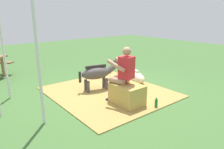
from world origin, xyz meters
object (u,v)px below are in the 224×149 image
object	(u,v)px
pony_standing	(99,73)
tent_pole_left	(39,66)
soda_bottle	(156,103)
person_seated	(122,72)
pony_lying	(133,76)
hay_bale	(127,95)
tent_pole_right	(4,53)

from	to	relation	value
pony_standing	tent_pole_left	xyz separation A→B (m)	(-0.87, 1.96, 0.67)
soda_bottle	person_seated	bearing A→B (deg)	32.11
pony_lying	tent_pole_left	size ratio (longest dim) A/B	0.58
person_seated	soda_bottle	distance (m)	1.06
hay_bale	person_seated	xyz separation A→B (m)	(0.16, 0.03, 0.52)
pony_lying	soda_bottle	size ratio (longest dim) A/B	5.21
pony_standing	soda_bottle	world-z (taller)	pony_standing
soda_bottle	tent_pole_right	xyz separation A→B (m)	(2.76, 2.51, 1.05)
soda_bottle	tent_pole_left	size ratio (longest dim) A/B	0.11
hay_bale	pony_standing	world-z (taller)	pony_standing
pony_lying	tent_pole_right	world-z (taller)	tent_pole_right
pony_standing	tent_pole_right	xyz separation A→B (m)	(0.96, 2.16, 0.67)
hay_bale	pony_lying	size ratio (longest dim) A/B	0.56
hay_bale	tent_pole_right	world-z (taller)	tent_pole_right
person_seated	soda_bottle	xyz separation A→B (m)	(-0.71, -0.44, -0.65)
person_seated	pony_lying	world-z (taller)	person_seated
pony_standing	tent_pole_right	distance (m)	2.46
soda_bottle	tent_pole_right	distance (m)	3.88
tent_pole_left	person_seated	bearing A→B (deg)	-96.79
person_seated	pony_standing	distance (m)	1.13
pony_lying	tent_pole_left	xyz separation A→B (m)	(-0.82, 3.27, 0.99)
pony_lying	pony_standing	bearing A→B (deg)	87.85
person_seated	soda_bottle	size ratio (longest dim) A/B	5.34
pony_standing	pony_lying	bearing A→B (deg)	-92.15
person_seated	pony_standing	xyz separation A→B (m)	(1.09, -0.10, -0.26)
pony_lying	soda_bottle	xyz separation A→B (m)	(-1.75, 0.96, -0.06)
person_seated	tent_pole_right	world-z (taller)	tent_pole_right
soda_bottle	hay_bale	bearing A→B (deg)	37.25
pony_standing	pony_lying	distance (m)	1.35
person_seated	tent_pole_left	distance (m)	1.92
tent_pole_left	tent_pole_right	size ratio (longest dim) A/B	1.00
hay_bale	pony_standing	xyz separation A→B (m)	(1.26, -0.07, 0.26)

